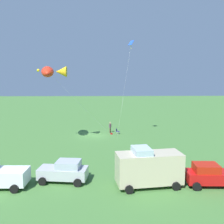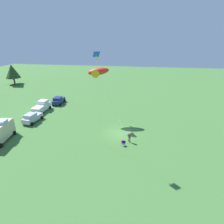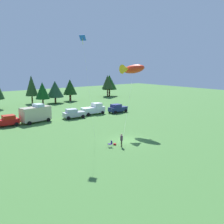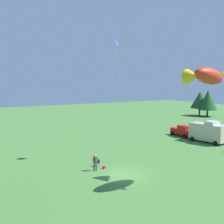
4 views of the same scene
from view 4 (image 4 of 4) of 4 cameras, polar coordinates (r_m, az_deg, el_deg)
The scene contains 8 objects.
ground_plane at distance 26.83m, azimuth 2.33°, elevation -13.52°, with size 160.00×160.00×0.00m, color #427436.
person_kite_flyer at distance 27.70m, azimuth -3.67°, elevation -10.65°, with size 0.46×0.51×1.74m.
folding_chair at distance 29.16m, azimuth -3.24°, elevation -10.86°, with size 0.60×0.60×0.82m.
backpack_on_grass at distance 28.64m, azimuth -1.75°, elevation -11.97°, with size 0.32×0.22×0.22m, color #B50E17.
car_red_sedan at distance 46.34m, azimuth 15.21°, elevation -3.94°, with size 4.28×2.37×1.89m.
van_camper_beige at distance 42.76m, azimuth 20.17°, elevation -4.04°, with size 5.65×3.21×3.34m.
kite_large_fish at distance 24.46m, azimuth 19.52°, elevation 7.36°, with size 9.42×8.79×10.68m.
kite_diamond_blue at distance 31.22m, azimuth 1.04°, elevation 13.67°, with size 2.38×0.92×14.06m.
Camera 4 is at (21.10, -13.79, 9.21)m, focal length 42.00 mm.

